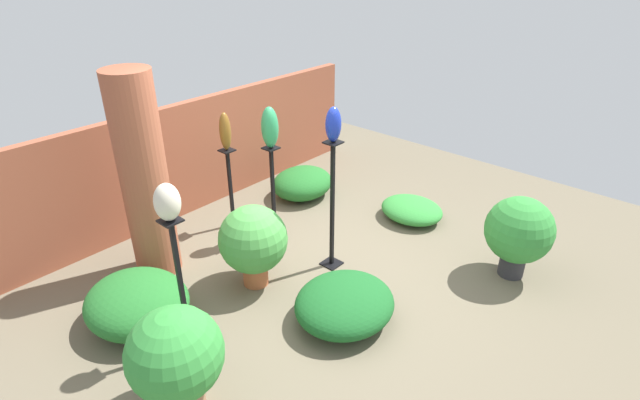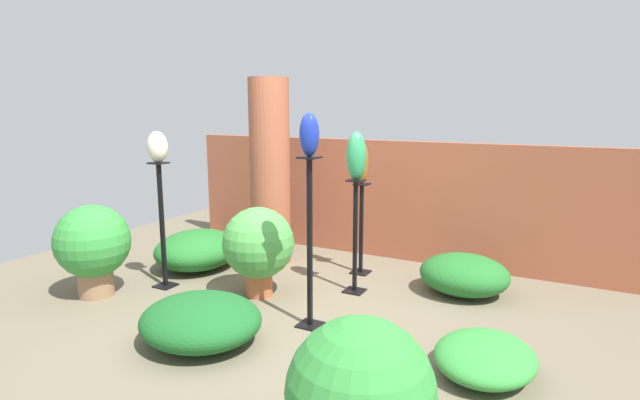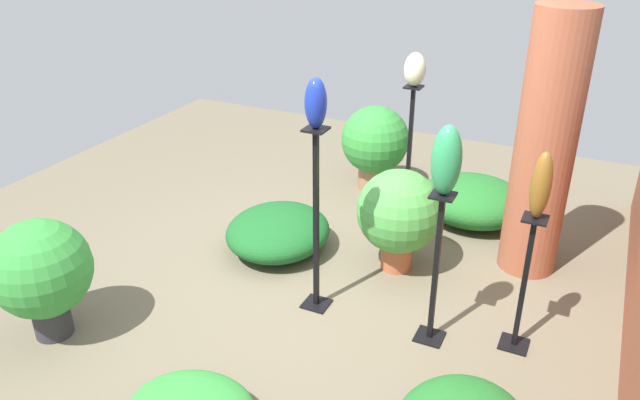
{
  "view_description": "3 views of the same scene",
  "coord_description": "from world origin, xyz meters",
  "views": [
    {
      "loc": [
        -3.39,
        -2.9,
        3.25
      ],
      "look_at": [
        0.05,
        0.14,
        0.83
      ],
      "focal_mm": 28.0,
      "sensor_mm": 36.0,
      "label": 1
    },
    {
      "loc": [
        2.14,
        -3.46,
        1.86
      ],
      "look_at": [
        0.18,
        0.22,
        1.08
      ],
      "focal_mm": 28.0,
      "sensor_mm": 36.0,
      "label": 2
    },
    {
      "loc": [
        3.79,
        1.84,
        2.9
      ],
      "look_at": [
        0.1,
        0.07,
        0.89
      ],
      "focal_mm": 35.0,
      "sensor_mm": 36.0,
      "label": 3
    }
  ],
  "objects": [
    {
      "name": "ground_plane",
      "position": [
        0.0,
        0.0,
        0.0
      ],
      "size": [
        8.0,
        8.0,
        0.0
      ],
      "primitive_type": "plane",
      "color": "#6B604C"
    },
    {
      "name": "brick_wall_back",
      "position": [
        0.0,
        2.32,
        0.73
      ],
      "size": [
        5.6,
        0.12,
        1.46
      ],
      "primitive_type": "cube",
      "color": "#9E5138",
      "rests_on": "ground"
    },
    {
      "name": "brick_pillar",
      "position": [
        -1.15,
        1.45,
        1.1
      ],
      "size": [
        0.47,
        0.47,
        2.2
      ],
      "primitive_type": "cylinder",
      "color": "#9E5138",
      "rests_on": "ground"
    },
    {
      "name": "pedestal_ivory",
      "position": [
        -1.65,
        0.19,
        0.6
      ],
      "size": [
        0.2,
        0.2,
        1.31
      ],
      "color": "black",
      "rests_on": "ground"
    },
    {
      "name": "pedestal_bronze",
      "position": [
        -0.01,
        1.56,
        0.47
      ],
      "size": [
        0.2,
        0.2,
        1.03
      ],
      "color": "black",
      "rests_on": "ground"
    },
    {
      "name": "pedestal_jade",
      "position": [
        0.17,
        0.99,
        0.53
      ],
      "size": [
        0.2,
        0.2,
        1.16
      ],
      "color": "black",
      "rests_on": "ground"
    },
    {
      "name": "pedestal_cobalt",
      "position": [
        0.16,
        0.07,
        0.68
      ],
      "size": [
        0.2,
        0.2,
        1.47
      ],
      "color": "black",
      "rests_on": "ground"
    },
    {
      "name": "art_vase_ivory",
      "position": [
        -1.65,
        0.19,
        1.47
      ],
      "size": [
        0.21,
        0.2,
        0.31
      ],
      "primitive_type": "ellipsoid",
      "color": "beige",
      "rests_on": "pedestal_ivory"
    },
    {
      "name": "art_vase_bronze",
      "position": [
        -0.01,
        1.56,
        1.26
      ],
      "size": [
        0.14,
        0.13,
        0.46
      ],
      "primitive_type": "ellipsoid",
      "color": "brown",
      "rests_on": "pedestal_bronze"
    },
    {
      "name": "art_vase_jade",
      "position": [
        0.17,
        0.99,
        1.39
      ],
      "size": [
        0.19,
        0.2,
        0.47
      ],
      "primitive_type": "ellipsoid",
      "color": "#2D9356",
      "rests_on": "pedestal_jade"
    },
    {
      "name": "art_vase_cobalt",
      "position": [
        0.16,
        0.07,
        1.64
      ],
      "size": [
        0.17,
        0.15,
        0.36
      ],
      "primitive_type": "ellipsoid",
      "color": "#192D9E",
      "rests_on": "pedestal_cobalt"
    },
    {
      "name": "potted_plant_front_right",
      "position": [
        -0.63,
        0.45,
        0.53
      ],
      "size": [
        0.71,
        0.71,
        0.9
      ],
      "color": "#B25B38",
      "rests_on": "ground"
    },
    {
      "name": "potted_plant_mid_right",
      "position": [
        1.31,
        -1.51,
        0.54
      ],
      "size": [
        0.71,
        0.71,
        0.91
      ],
      "color": "#2D2D33",
      "rests_on": "ground"
    },
    {
      "name": "potted_plant_front_left",
      "position": [
        -2.07,
        -0.32,
        0.53
      ],
      "size": [
        0.72,
        0.72,
        0.92
      ],
      "color": "#936B4C",
      "rests_on": "ground"
    },
    {
      "name": "foliage_bed_east",
      "position": [
        -1.77,
        0.83,
        0.22
      ],
      "size": [
        0.92,
        1.04,
        0.44
      ],
      "primitive_type": "ellipsoid",
      "color": "#236B28",
      "rests_on": "ground"
    },
    {
      "name": "foliage_bed_west",
      "position": [
        -0.45,
        -0.61,
        0.19
      ],
      "size": [
        0.99,
        0.91,
        0.38
      ],
      "primitive_type": "ellipsoid",
      "color": "#195923",
      "rests_on": "ground"
    },
    {
      "name": "foliage_bed_center",
      "position": [
        1.64,
        -0.04,
        0.13
      ],
      "size": [
        0.7,
        0.82,
        0.25
      ],
      "primitive_type": "ellipsoid",
      "color": "#338C38",
      "rests_on": "ground"
    },
    {
      "name": "foliage_bed_rear",
      "position": [
        1.16,
        1.46,
        0.2
      ],
      "size": [
        0.89,
        0.78,
        0.4
      ],
      "primitive_type": "ellipsoid",
      "color": "#236B28",
      "rests_on": "ground"
    }
  ]
}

